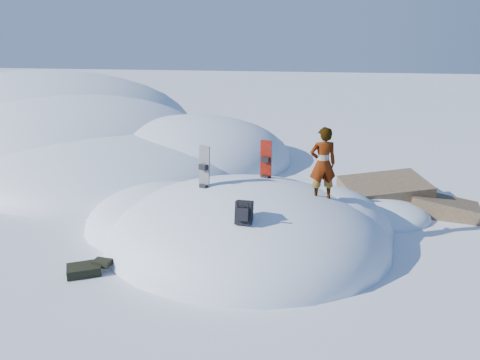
% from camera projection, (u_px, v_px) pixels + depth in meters
% --- Properties ---
extents(ground, '(120.00, 120.00, 0.00)m').
position_uv_depth(ground, '(246.00, 242.00, 11.52)').
color(ground, white).
rests_on(ground, ground).
extents(snow_mound, '(8.00, 6.00, 3.00)m').
position_uv_depth(snow_mound, '(241.00, 237.00, 11.77)').
color(snow_mound, white).
rests_on(snow_mound, ground).
extents(snow_ridge, '(21.50, 18.50, 6.40)m').
position_uv_depth(snow_ridge, '(69.00, 142.00, 22.62)').
color(snow_ridge, white).
rests_on(snow_ridge, ground).
extents(rock_outcrop, '(4.68, 4.41, 1.68)m').
position_uv_depth(rock_outcrop, '(389.00, 209.00, 13.68)').
color(rock_outcrop, brown).
rests_on(rock_outcrop, ground).
extents(snowboard_red, '(0.30, 0.20, 1.59)m').
position_uv_depth(snowboard_red, '(266.00, 171.00, 11.80)').
color(snowboard_red, red).
rests_on(snowboard_red, snow_mound).
extents(snowboard_dark, '(0.33, 0.28, 1.63)m').
position_uv_depth(snowboard_dark, '(204.00, 179.00, 11.04)').
color(snowboard_dark, black).
rests_on(snowboard_dark, snow_mound).
extents(backpack, '(0.35, 0.40, 0.56)m').
position_uv_depth(backpack, '(244.00, 213.00, 9.44)').
color(backpack, black).
rests_on(backpack, snow_mound).
extents(gear_pile, '(0.94, 0.76, 0.24)m').
position_uv_depth(gear_pile, '(87.00, 268.00, 9.93)').
color(gear_pile, black).
rests_on(gear_pile, ground).
extents(person, '(0.71, 0.57, 1.71)m').
position_uv_depth(person, '(323.00, 164.00, 10.65)').
color(person, slate).
rests_on(person, snow_mound).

